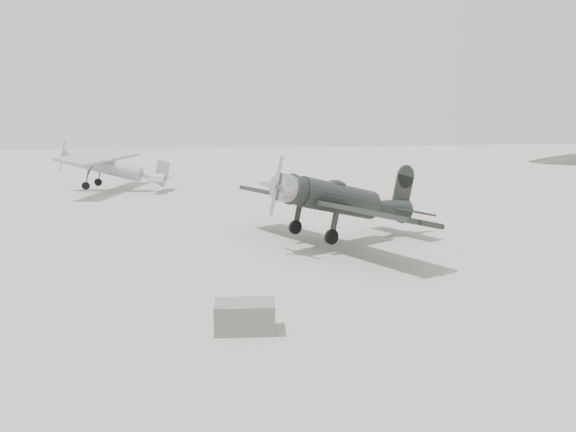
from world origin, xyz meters
name	(u,v)px	position (x,y,z in m)	size (l,w,h in m)	color
ground	(284,280)	(0.00, 0.00, 0.00)	(160.00, 160.00, 0.00)	#ADA499
lowwing_monoplane	(344,200)	(3.47, 4.85, 1.81)	(8.01, 10.33, 3.42)	black
highwing_monoplane	(110,164)	(-7.87, 24.20, 1.93)	(7.80, 10.88, 3.08)	gray
equipment_block	(245,317)	(-1.77, -4.09, 0.37)	(1.47, 0.92, 0.74)	#66625E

